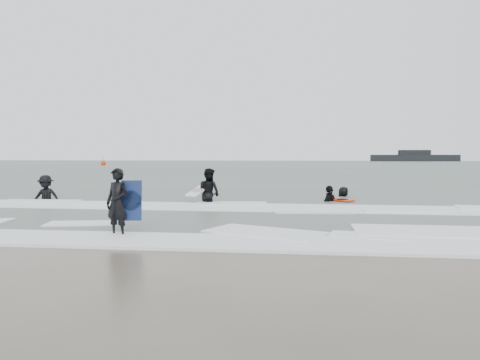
# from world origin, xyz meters

# --- Properties ---
(ground) EXTENTS (320.00, 320.00, 0.00)m
(ground) POSITION_xyz_m (0.00, 0.00, 0.00)
(ground) COLOR brown
(ground) RESTS_ON ground
(sea) EXTENTS (320.00, 320.00, 0.00)m
(sea) POSITION_xyz_m (0.00, 80.00, 0.06)
(sea) COLOR #47544C
(sea) RESTS_ON ground
(surfer_centre) EXTENTS (0.69, 0.56, 1.65)m
(surfer_centre) POSITION_xyz_m (-2.20, -0.09, 0.00)
(surfer_centre) COLOR black
(surfer_centre) RESTS_ON ground
(surfer_wading) EXTENTS (1.21, 1.15, 1.97)m
(surfer_wading) POSITION_xyz_m (-1.59, 7.50, 0.00)
(surfer_wading) COLOR black
(surfer_wading) RESTS_ON ground
(surfer_breaker) EXTENTS (1.37, 0.95, 1.94)m
(surfer_breaker) POSITION_xyz_m (-8.81, 8.01, 0.00)
(surfer_breaker) COLOR black
(surfer_breaker) RESTS_ON ground
(surfer_right_near) EXTENTS (0.96, 1.15, 1.84)m
(surfer_right_near) POSITION_xyz_m (3.18, 8.97, 0.00)
(surfer_right_near) COLOR black
(surfer_right_near) RESTS_ON ground
(surfer_right_far) EXTENTS (0.93, 0.95, 1.65)m
(surfer_right_far) POSITION_xyz_m (3.91, 11.19, 0.00)
(surfer_right_far) COLOR black
(surfer_right_far) RESTS_ON ground
(surf_foam) EXTENTS (30.03, 9.06, 0.09)m
(surf_foam) POSITION_xyz_m (0.00, 3.70, 0.04)
(surf_foam) COLOR white
(surf_foam) RESTS_ON ground
(bodyboards) EXTENTS (6.60, 9.41, 1.25)m
(bodyboards) POSITION_xyz_m (-0.06, 5.47, 0.50)
(bodyboards) COLOR #0F1D49
(bodyboards) RESTS_ON ground
(buoy) EXTENTS (1.00, 1.00, 1.65)m
(buoy) POSITION_xyz_m (-36.98, 75.91, 0.42)
(buoy) COLOR red
(buoy) RESTS_ON ground
(vessel_horizon) EXTENTS (27.14, 4.85, 3.68)m
(vessel_horizon) POSITION_xyz_m (36.98, 147.76, 1.37)
(vessel_horizon) COLOR black
(vessel_horizon) RESTS_ON ground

